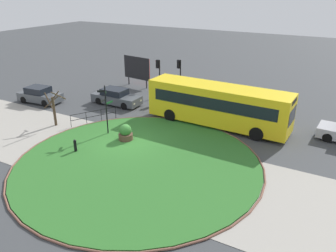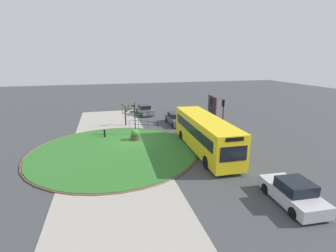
{
  "view_description": "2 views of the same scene",
  "coord_description": "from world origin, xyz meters",
  "px_view_note": "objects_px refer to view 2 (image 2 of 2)",
  "views": [
    {
      "loc": [
        12.42,
        -16.76,
        10.07
      ],
      "look_at": [
        2.31,
        1.36,
        1.25
      ],
      "focal_mm": 35.85,
      "sensor_mm": 36.0,
      "label": 1
    },
    {
      "loc": [
        23.55,
        -2.58,
        8.19
      ],
      "look_at": [
        1.69,
        3.14,
        1.93
      ],
      "focal_mm": 26.22,
      "sensor_mm": 36.0,
      "label": 2
    }
  ],
  "objects_px": {
    "bollard_foreground": "(105,134)",
    "car_far_lane": "(145,110)",
    "bus_yellow": "(205,133)",
    "car_near_lane": "(176,119)",
    "signpost_directional": "(135,117)",
    "billboard_left": "(212,105)",
    "planter_near_signpost": "(135,136)",
    "car_trailing": "(293,193)",
    "traffic_light_far": "(211,106)",
    "street_tree_bare": "(126,114)",
    "traffic_light_near": "(223,108)"
  },
  "relations": [
    {
      "from": "bollard_foreground",
      "to": "car_far_lane",
      "type": "xyz_separation_m",
      "value": [
        -9.94,
        5.92,
        0.21
      ]
    },
    {
      "from": "bus_yellow",
      "to": "car_near_lane",
      "type": "height_order",
      "value": "bus_yellow"
    },
    {
      "from": "car_near_lane",
      "to": "car_far_lane",
      "type": "xyz_separation_m",
      "value": [
        -6.46,
        -2.95,
        0.0
      ]
    },
    {
      "from": "bus_yellow",
      "to": "car_near_lane",
      "type": "relative_size",
      "value": 2.4
    },
    {
      "from": "signpost_directional",
      "to": "bus_yellow",
      "type": "bearing_deg",
      "value": 41.15
    },
    {
      "from": "car_near_lane",
      "to": "billboard_left",
      "type": "bearing_deg",
      "value": 104.86
    },
    {
      "from": "bus_yellow",
      "to": "planter_near_signpost",
      "type": "height_order",
      "value": "bus_yellow"
    },
    {
      "from": "car_near_lane",
      "to": "bollard_foreground",
      "type": "bearing_deg",
      "value": -69.07
    },
    {
      "from": "car_trailing",
      "to": "signpost_directional",
      "type": "bearing_deg",
      "value": 28.45
    },
    {
      "from": "billboard_left",
      "to": "planter_near_signpost",
      "type": "height_order",
      "value": "billboard_left"
    },
    {
      "from": "signpost_directional",
      "to": "bollard_foreground",
      "type": "xyz_separation_m",
      "value": [
        -0.01,
        -3.29,
        -1.64
      ]
    },
    {
      "from": "traffic_light_far",
      "to": "street_tree_bare",
      "type": "relative_size",
      "value": 1.19
    },
    {
      "from": "bollard_foreground",
      "to": "bus_yellow",
      "type": "height_order",
      "value": "bus_yellow"
    },
    {
      "from": "planter_near_signpost",
      "to": "traffic_light_far",
      "type": "bearing_deg",
      "value": 107.77
    },
    {
      "from": "bus_yellow",
      "to": "street_tree_bare",
      "type": "relative_size",
      "value": 3.67
    },
    {
      "from": "car_far_lane",
      "to": "street_tree_bare",
      "type": "distance_m",
      "value": 6.36
    },
    {
      "from": "billboard_left",
      "to": "car_near_lane",
      "type": "bearing_deg",
      "value": -67.56
    },
    {
      "from": "traffic_light_near",
      "to": "car_far_lane",
      "type": "bearing_deg",
      "value": 48.8
    },
    {
      "from": "bollard_foreground",
      "to": "street_tree_bare",
      "type": "height_order",
      "value": "street_tree_bare"
    },
    {
      "from": "bollard_foreground",
      "to": "car_trailing",
      "type": "xyz_separation_m",
      "value": [
        15.39,
        10.41,
        0.2
      ]
    },
    {
      "from": "bollard_foreground",
      "to": "billboard_left",
      "type": "xyz_separation_m",
      "value": [
        -5.05,
        14.63,
        1.47
      ]
    },
    {
      "from": "car_far_lane",
      "to": "traffic_light_near",
      "type": "distance_m",
      "value": 13.03
    },
    {
      "from": "bollard_foreground",
      "to": "car_near_lane",
      "type": "relative_size",
      "value": 0.2
    },
    {
      "from": "traffic_light_near",
      "to": "planter_near_signpost",
      "type": "xyz_separation_m",
      "value": [
        1.2,
        -10.33,
        -2.11
      ]
    },
    {
      "from": "car_trailing",
      "to": "planter_near_signpost",
      "type": "xyz_separation_m",
      "value": [
        -13.61,
        -7.37,
        -0.12
      ]
    },
    {
      "from": "signpost_directional",
      "to": "traffic_light_near",
      "type": "bearing_deg",
      "value": 86.75
    },
    {
      "from": "bus_yellow",
      "to": "car_trailing",
      "type": "distance_m",
      "value": 9.34
    },
    {
      "from": "street_tree_bare",
      "to": "traffic_light_near",
      "type": "bearing_deg",
      "value": 64.43
    },
    {
      "from": "car_trailing",
      "to": "bollard_foreground",
      "type": "bearing_deg",
      "value": 37.7
    },
    {
      "from": "traffic_light_near",
      "to": "street_tree_bare",
      "type": "bearing_deg",
      "value": 77.98
    },
    {
      "from": "bollard_foreground",
      "to": "car_trailing",
      "type": "height_order",
      "value": "car_trailing"
    },
    {
      "from": "billboard_left",
      "to": "street_tree_bare",
      "type": "relative_size",
      "value": 1.14
    },
    {
      "from": "traffic_light_near",
      "to": "planter_near_signpost",
      "type": "bearing_deg",
      "value": 110.2
    },
    {
      "from": "traffic_light_far",
      "to": "planter_near_signpost",
      "type": "distance_m",
      "value": 10.42
    },
    {
      "from": "billboard_left",
      "to": "traffic_light_far",
      "type": "bearing_deg",
      "value": -19.51
    },
    {
      "from": "bollard_foreground",
      "to": "billboard_left",
      "type": "distance_m",
      "value": 15.54
    },
    {
      "from": "planter_near_signpost",
      "to": "bollard_foreground",
      "type": "bearing_deg",
      "value": -120.45
    },
    {
      "from": "car_far_lane",
      "to": "car_trailing",
      "type": "relative_size",
      "value": 0.97
    },
    {
      "from": "billboard_left",
      "to": "car_trailing",
      "type": "bearing_deg",
      "value": -4.53
    },
    {
      "from": "signpost_directional",
      "to": "car_far_lane",
      "type": "relative_size",
      "value": 0.89
    },
    {
      "from": "car_far_lane",
      "to": "car_trailing",
      "type": "height_order",
      "value": "car_trailing"
    },
    {
      "from": "car_trailing",
      "to": "street_tree_bare",
      "type": "bearing_deg",
      "value": 24.87
    },
    {
      "from": "bollard_foreground",
      "to": "car_near_lane",
      "type": "xyz_separation_m",
      "value": [
        -3.47,
        8.87,
        0.2
      ]
    },
    {
      "from": "signpost_directional",
      "to": "bus_yellow",
      "type": "height_order",
      "value": "signpost_directional"
    },
    {
      "from": "bollard_foreground",
      "to": "planter_near_signpost",
      "type": "height_order",
      "value": "planter_near_signpost"
    },
    {
      "from": "bollard_foreground",
      "to": "billboard_left",
      "type": "bearing_deg",
      "value": 109.05
    },
    {
      "from": "traffic_light_near",
      "to": "planter_near_signpost",
      "type": "height_order",
      "value": "traffic_light_near"
    },
    {
      "from": "car_trailing",
      "to": "billboard_left",
      "type": "xyz_separation_m",
      "value": [
        -20.44,
        4.22,
        1.27
      ]
    },
    {
      "from": "car_trailing",
      "to": "traffic_light_far",
      "type": "distance_m",
      "value": 17.01
    },
    {
      "from": "car_far_lane",
      "to": "billboard_left",
      "type": "bearing_deg",
      "value": 54.98
    }
  ]
}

